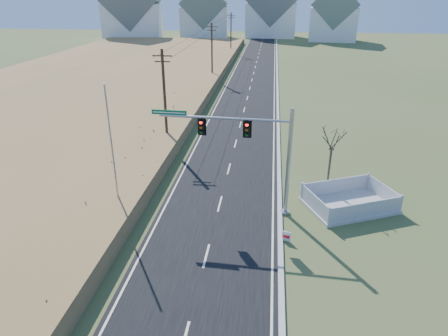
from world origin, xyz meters
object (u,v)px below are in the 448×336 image
Objects in this scene: traffic_signal_mast at (259,150)px; bare_tree at (333,138)px; fence_enclosure at (349,203)px; open_sign at (286,236)px; flagpole at (114,165)px.

bare_tree is (5.01, 3.47, -0.22)m from traffic_signal_mast.
fence_enclosure is 10.51× the size of open_sign.
open_sign is at bearing -157.17° from fence_enclosure.
open_sign is at bearing -10.75° from flagpole.
open_sign is 0.12× the size of bare_tree.
fence_enclosure is 6.42m from open_sign.
flagpole is 14.98m from bare_tree.
fence_enclosure is at bearing 64.21° from open_sign.
traffic_signal_mast is at bearing 167.99° from fence_enclosure.
flagpole reaches higher than bare_tree.
fence_enclosure is 0.78× the size of flagpole.
flagpole is (-9.19, -1.25, -0.98)m from traffic_signal_mast.
flagpole is (-11.06, 2.10, 3.13)m from open_sign.
traffic_signal_mast reaches higher than fence_enclosure.
bare_tree is at bearing 18.37° from flagpole.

